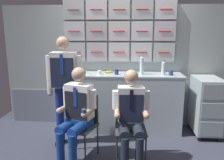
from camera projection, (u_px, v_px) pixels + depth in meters
galley_bulkhead at (121, 63)px, 4.17m from camera, size 4.20×0.14×2.23m
galley_counter at (122, 102)px, 4.03m from camera, size 2.02×0.53×1.00m
service_trolley at (206, 105)px, 3.84m from camera, size 0.40×0.65×0.96m
folding_chair_left at (83, 119)px, 3.18m from camera, size 0.51×0.51×0.86m
crew_member_left at (76, 111)px, 3.00m from camera, size 0.52×0.66×1.26m
folding_chair_right at (130, 121)px, 3.10m from camera, size 0.42×0.42×0.86m
crew_member_right at (131, 115)px, 2.91m from camera, size 0.48×0.59×1.24m
crew_member_standing at (64, 82)px, 3.44m from camera, size 0.52×0.26×1.63m
water_bottle_clear at (163, 68)px, 3.81m from camera, size 0.06×0.06×0.24m
water_bottle_tall at (142, 65)px, 3.85m from camera, size 0.07×0.07×0.32m
coffee_cup_white at (99, 72)px, 3.87m from camera, size 0.07×0.07×0.06m
paper_cup_tan at (116, 72)px, 3.86m from camera, size 0.07×0.07×0.09m
espresso_cup_small at (171, 73)px, 3.79m from camera, size 0.07×0.07×0.08m
snack_banana at (109, 72)px, 3.99m from camera, size 0.17×0.10×0.04m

